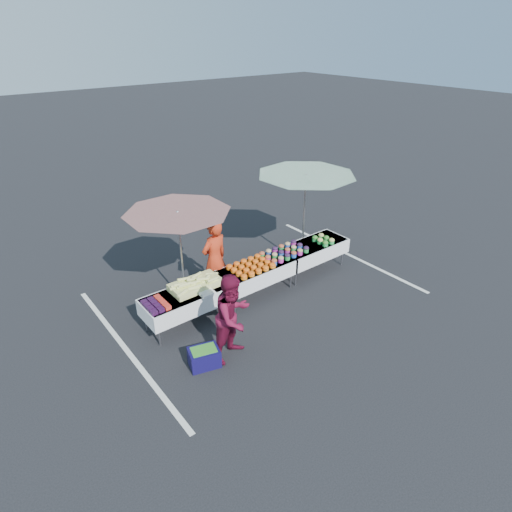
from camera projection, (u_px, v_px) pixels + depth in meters
ground at (256, 294)px, 10.02m from camera, size 80.00×80.00×0.00m
stripe_left at (126, 350)px, 8.27m from camera, size 0.10×5.00×0.00m
stripe_right at (347, 254)px, 11.76m from camera, size 0.10×5.00×0.00m
table_left at (187, 300)px, 8.76m from camera, size 1.86×0.81×0.75m
table_center at (256, 272)px, 9.74m from camera, size 1.86×0.81×0.75m
table_right at (312, 250)px, 10.72m from camera, size 1.86×0.81×0.75m
berry_punnets at (156, 305)px, 8.23m from camera, size 0.40×0.54×0.08m
corn_pile at (195, 284)px, 8.80m from camera, size 1.16×0.57×0.26m
plastic_bags at (207, 293)px, 8.62m from camera, size 0.30×0.25×0.05m
carrot_bowls at (251, 266)px, 9.55m from camera, size 0.95×0.69×0.11m
potato_cups at (284, 252)px, 10.09m from camera, size 1.14×0.58×0.16m
bean_baskets at (323, 240)px, 10.68m from camera, size 0.36×0.50×0.15m
vendor at (215, 259)px, 9.55m from camera, size 0.75×0.55×1.87m
customer at (233, 317)px, 7.76m from camera, size 0.99×0.86×1.73m
umbrella_left at (178, 220)px, 8.69m from camera, size 2.89×2.89×2.25m
umbrella_right at (306, 183)px, 10.24m from camera, size 3.01×3.01×2.45m
storage_bin at (204, 357)px, 7.82m from camera, size 0.64×0.54×0.36m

